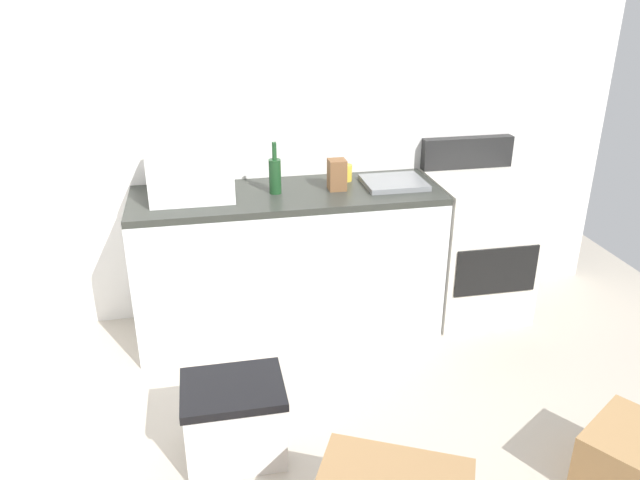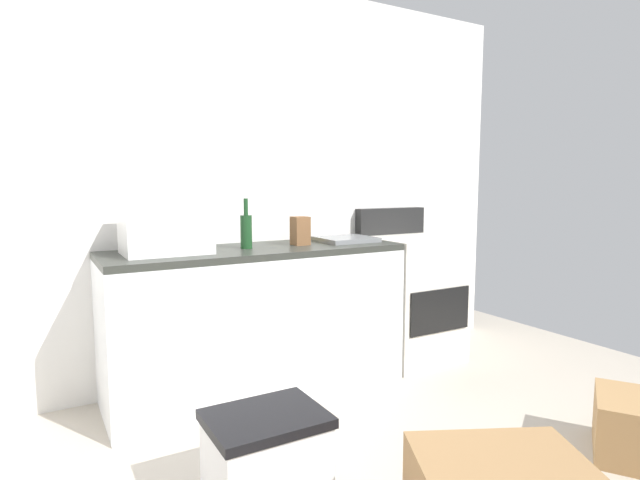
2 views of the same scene
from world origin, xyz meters
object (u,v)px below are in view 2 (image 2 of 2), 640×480
at_px(storage_bin, 266,459).
at_px(microwave, 166,229).
at_px(wine_bottle, 246,230).
at_px(knife_block, 300,231).
at_px(coffee_mug, 301,234).
at_px(stove_oven, 411,296).

bearing_deg(storage_bin, microwave, 96.24).
bearing_deg(wine_bottle, knife_block, -0.97).
distance_m(knife_block, storage_bin, 1.51).
xyz_separation_m(knife_block, storage_bin, (-0.71, -1.06, -0.80)).
distance_m(coffee_mug, storage_bin, 1.64).
xyz_separation_m(microwave, coffee_mug, (0.92, 0.13, -0.09)).
bearing_deg(knife_block, wine_bottle, 179.03).
bearing_deg(storage_bin, knife_block, 56.08).
xyz_separation_m(microwave, wine_bottle, (0.47, -0.02, -0.03)).
relative_size(coffee_mug, knife_block, 0.56).
xyz_separation_m(stove_oven, coffee_mug, (-0.84, 0.14, 0.48)).
xyz_separation_m(wine_bottle, coffee_mug, (0.45, 0.15, -0.06)).
bearing_deg(coffee_mug, stove_oven, -9.48).
bearing_deg(microwave, knife_block, -1.53).
relative_size(stove_oven, knife_block, 6.11).
xyz_separation_m(stove_oven, wine_bottle, (-1.29, -0.01, 0.54)).
bearing_deg(wine_bottle, storage_bin, -108.21).
distance_m(coffee_mug, knife_block, 0.18).
height_order(microwave, coffee_mug, microwave).
bearing_deg(stove_oven, knife_block, -179.23).
bearing_deg(knife_block, storage_bin, -123.92).
xyz_separation_m(wine_bottle, knife_block, (0.36, -0.01, -0.02)).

